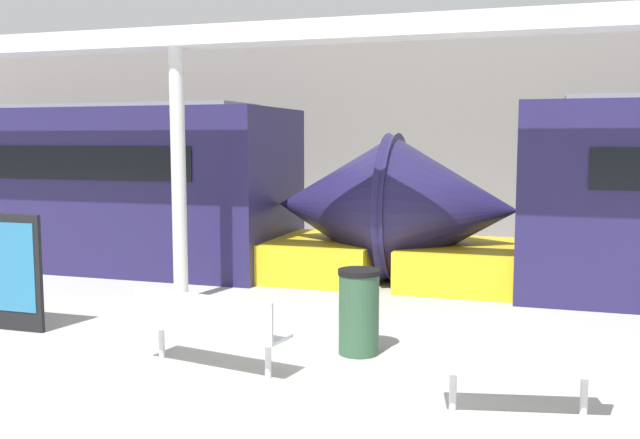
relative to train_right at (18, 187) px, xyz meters
The scene contains 9 objects.
ground_plane 9.98m from the train_right, 41.87° to the right, with size 60.00×60.00×0.00m, color #B2AFA8.
station_wall 9.29m from the train_right, 37.30° to the left, with size 56.00×0.20×5.00m, color gray.
train_right is the anchor object (origin of this frame).
bench_near 9.10m from the train_right, 37.75° to the right, with size 1.86×0.76×0.86m.
bench_far 12.04m from the train_right, 29.35° to the right, with size 1.54×0.73×0.86m.
trash_bin 9.73m from the train_right, 27.51° to the right, with size 0.50×0.50×1.01m.
poster_board 6.27m from the train_right, 50.92° to the right, with size 1.00×0.07×1.55m.
support_column_near 5.89m from the train_right, 26.65° to the right, with size 0.23×0.23×3.88m, color silver.
canopy_beam 6.38m from the train_right, 26.65° to the right, with size 28.00×0.60×0.28m, color silver.
Camera 1 is at (3.26, -5.82, 2.51)m, focal length 40.00 mm.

